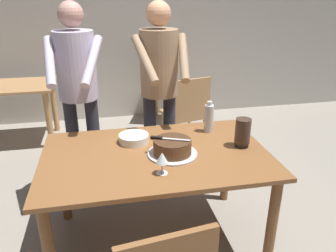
{
  "coord_description": "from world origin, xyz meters",
  "views": [
    {
      "loc": [
        -0.32,
        -2.0,
        1.79
      ],
      "look_at": [
        0.11,
        0.11,
        0.9
      ],
      "focal_mm": 35.26,
      "sensor_mm": 36.0,
      "label": 1
    }
  ],
  "objects_px": {
    "person_cutting_cake": "(159,81)",
    "background_table": "(13,98)",
    "cake_knife": "(162,138)",
    "person_standing_beside": "(78,84)",
    "background_chair_1": "(187,111)",
    "water_bottle": "(209,118)",
    "hurricane_lamp": "(243,133)",
    "main_dining_table": "(156,166)",
    "cake_on_platter": "(172,148)",
    "plate_stack": "(134,138)",
    "wine_glass_near": "(162,159)",
    "background_chair_0": "(162,88)"
  },
  "relations": [
    {
      "from": "main_dining_table",
      "to": "background_table",
      "type": "height_order",
      "value": "main_dining_table"
    },
    {
      "from": "cake_knife",
      "to": "person_standing_beside",
      "type": "bearing_deg",
      "value": 127.24
    },
    {
      "from": "water_bottle",
      "to": "background_chair_1",
      "type": "bearing_deg",
      "value": 83.39
    },
    {
      "from": "cake_on_platter",
      "to": "background_chair_1",
      "type": "relative_size",
      "value": 0.38
    },
    {
      "from": "background_table",
      "to": "background_chair_0",
      "type": "height_order",
      "value": "background_chair_0"
    },
    {
      "from": "wine_glass_near",
      "to": "hurricane_lamp",
      "type": "xyz_separation_m",
      "value": [
        0.63,
        0.26,
        0.0
      ]
    },
    {
      "from": "hurricane_lamp",
      "to": "main_dining_table",
      "type": "bearing_deg",
      "value": 178.83
    },
    {
      "from": "person_cutting_cake",
      "to": "cake_knife",
      "type": "bearing_deg",
      "value": -98.95
    },
    {
      "from": "cake_on_platter",
      "to": "hurricane_lamp",
      "type": "height_order",
      "value": "hurricane_lamp"
    },
    {
      "from": "cake_on_platter",
      "to": "person_standing_beside",
      "type": "distance_m",
      "value": 1.04
    },
    {
      "from": "plate_stack",
      "to": "person_standing_beside",
      "type": "relative_size",
      "value": 0.13
    },
    {
      "from": "background_table",
      "to": "background_chair_1",
      "type": "height_order",
      "value": "background_chair_1"
    },
    {
      "from": "water_bottle",
      "to": "background_chair_1",
      "type": "distance_m",
      "value": 1.26
    },
    {
      "from": "background_chair_1",
      "to": "background_table",
      "type": "bearing_deg",
      "value": 162.5
    },
    {
      "from": "plate_stack",
      "to": "person_standing_beside",
      "type": "xyz_separation_m",
      "value": [
        -0.4,
        0.52,
        0.3
      ]
    },
    {
      "from": "main_dining_table",
      "to": "person_cutting_cake",
      "type": "relative_size",
      "value": 0.9
    },
    {
      "from": "background_chair_1",
      "to": "water_bottle",
      "type": "bearing_deg",
      "value": -96.61
    },
    {
      "from": "background_table",
      "to": "background_chair_1",
      "type": "xyz_separation_m",
      "value": [
        2.02,
        -0.64,
        -0.09
      ]
    },
    {
      "from": "main_dining_table",
      "to": "hurricane_lamp",
      "type": "relative_size",
      "value": 7.37
    },
    {
      "from": "water_bottle",
      "to": "person_cutting_cake",
      "type": "xyz_separation_m",
      "value": [
        -0.32,
        0.41,
        0.21
      ]
    },
    {
      "from": "cake_knife",
      "to": "plate_stack",
      "type": "height_order",
      "value": "cake_knife"
    },
    {
      "from": "water_bottle",
      "to": "background_table",
      "type": "relative_size",
      "value": 0.25
    },
    {
      "from": "person_cutting_cake",
      "to": "background_table",
      "type": "relative_size",
      "value": 1.72
    },
    {
      "from": "wine_glass_near",
      "to": "water_bottle",
      "type": "relative_size",
      "value": 0.58
    },
    {
      "from": "main_dining_table",
      "to": "water_bottle",
      "type": "relative_size",
      "value": 6.19
    },
    {
      "from": "cake_knife",
      "to": "plate_stack",
      "type": "relative_size",
      "value": 1.17
    },
    {
      "from": "background_chair_0",
      "to": "background_chair_1",
      "type": "distance_m",
      "value": 1.01
    },
    {
      "from": "main_dining_table",
      "to": "cake_knife",
      "type": "height_order",
      "value": "cake_knife"
    },
    {
      "from": "main_dining_table",
      "to": "background_chair_1",
      "type": "height_order",
      "value": "background_chair_1"
    },
    {
      "from": "plate_stack",
      "to": "wine_glass_near",
      "type": "distance_m",
      "value": 0.51
    },
    {
      "from": "cake_on_platter",
      "to": "cake_knife",
      "type": "distance_m",
      "value": 0.1
    },
    {
      "from": "water_bottle",
      "to": "hurricane_lamp",
      "type": "relative_size",
      "value": 1.19
    },
    {
      "from": "wine_glass_near",
      "to": "background_chair_1",
      "type": "bearing_deg",
      "value": 70.71
    },
    {
      "from": "main_dining_table",
      "to": "background_chair_1",
      "type": "relative_size",
      "value": 1.72
    },
    {
      "from": "wine_glass_near",
      "to": "background_chair_0",
      "type": "distance_m",
      "value": 2.84
    },
    {
      "from": "plate_stack",
      "to": "wine_glass_near",
      "type": "relative_size",
      "value": 1.53
    },
    {
      "from": "person_cutting_cake",
      "to": "background_chair_0",
      "type": "bearing_deg",
      "value": 78.99
    },
    {
      "from": "cake_knife",
      "to": "hurricane_lamp",
      "type": "bearing_deg",
      "value": -0.1
    },
    {
      "from": "water_bottle",
      "to": "background_chair_1",
      "type": "xyz_separation_m",
      "value": [
        0.14,
        1.2,
        -0.37
      ]
    },
    {
      "from": "person_standing_beside",
      "to": "hurricane_lamp",
      "type": "bearing_deg",
      "value": -33.05
    },
    {
      "from": "main_dining_table",
      "to": "cake_knife",
      "type": "bearing_deg",
      "value": -15.75
    },
    {
      "from": "hurricane_lamp",
      "to": "wine_glass_near",
      "type": "bearing_deg",
      "value": -157.43
    },
    {
      "from": "cake_on_platter",
      "to": "cake_knife",
      "type": "relative_size",
      "value": 1.32
    },
    {
      "from": "background_table",
      "to": "background_chair_1",
      "type": "distance_m",
      "value": 2.12
    },
    {
      "from": "cake_knife",
      "to": "hurricane_lamp",
      "type": "distance_m",
      "value": 0.58
    },
    {
      "from": "background_chair_0",
      "to": "background_chair_1",
      "type": "relative_size",
      "value": 1.0
    },
    {
      "from": "person_cutting_cake",
      "to": "background_chair_0",
      "type": "height_order",
      "value": "person_cutting_cake"
    },
    {
      "from": "background_table",
      "to": "background_chair_0",
      "type": "distance_m",
      "value": 1.95
    },
    {
      "from": "background_chair_1",
      "to": "wine_glass_near",
      "type": "bearing_deg",
      "value": -109.29
    },
    {
      "from": "hurricane_lamp",
      "to": "background_chair_0",
      "type": "bearing_deg",
      "value": 92.73
    }
  ]
}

